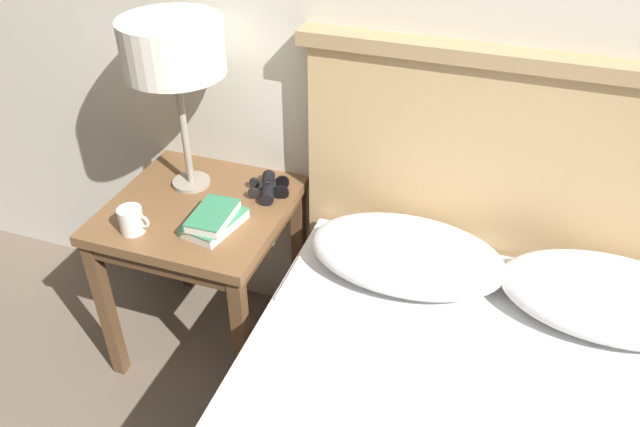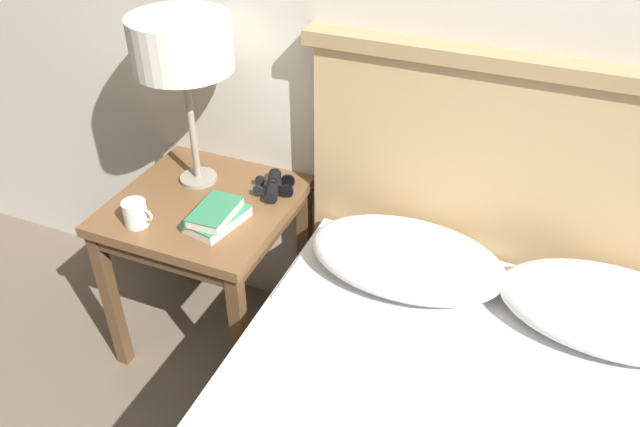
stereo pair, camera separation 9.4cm
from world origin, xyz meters
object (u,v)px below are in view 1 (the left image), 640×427
(book_stacked_on_top, at_px, (212,216))
(binoculars_pair, at_px, (268,187))
(table_lamp, at_px, (173,50))
(book_on_nightstand, at_px, (214,223))
(nightstand, at_px, (201,225))
(coffee_mug, at_px, (132,220))

(book_stacked_on_top, xyz_separation_m, binoculars_pair, (0.08, 0.24, -0.03))
(table_lamp, xyz_separation_m, book_on_nightstand, (0.19, -0.20, -0.47))
(nightstand, height_order, book_on_nightstand, book_on_nightstand)
(nightstand, xyz_separation_m, coffee_mug, (-0.12, -0.20, 0.13))
(binoculars_pair, height_order, coffee_mug, coffee_mug)
(nightstand, xyz_separation_m, binoculars_pair, (0.20, 0.14, 0.11))
(coffee_mug, bearing_deg, book_on_nightstand, 24.30)
(table_lamp, xyz_separation_m, book_stacked_on_top, (0.19, -0.21, -0.43))
(table_lamp, relative_size, book_on_nightstand, 2.59)
(nightstand, xyz_separation_m, book_on_nightstand, (0.11, -0.09, 0.10))
(binoculars_pair, xyz_separation_m, coffee_mug, (-0.31, -0.34, 0.02))
(book_stacked_on_top, height_order, coffee_mug, coffee_mug)
(nightstand, bearing_deg, book_stacked_on_top, -42.91)
(table_lamp, height_order, book_on_nightstand, table_lamp)
(book_stacked_on_top, height_order, binoculars_pair, book_stacked_on_top)
(book_on_nightstand, relative_size, coffee_mug, 2.16)
(nightstand, xyz_separation_m, table_lamp, (-0.08, 0.11, 0.57))
(nightstand, relative_size, coffee_mug, 6.10)
(nightstand, distance_m, coffee_mug, 0.26)
(nightstand, height_order, binoculars_pair, binoculars_pair)
(table_lamp, distance_m, book_on_nightstand, 0.54)
(table_lamp, distance_m, book_stacked_on_top, 0.52)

